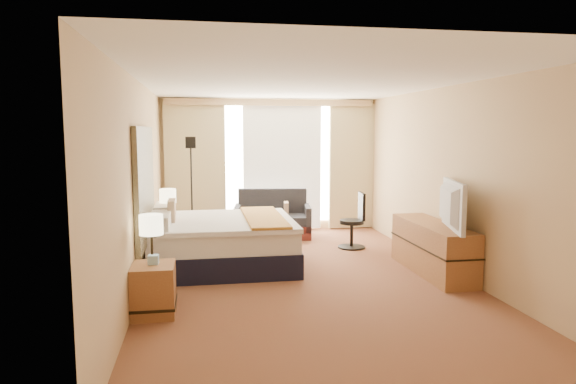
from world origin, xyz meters
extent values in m
cube|color=#581B19|center=(0.00, 0.00, 0.00)|extent=(4.20, 7.00, 0.02)
cube|color=white|center=(0.00, 0.00, 2.60)|extent=(4.20, 7.00, 0.02)
cube|color=tan|center=(0.00, 3.50, 1.30)|extent=(4.20, 0.02, 2.60)
cube|color=tan|center=(0.00, -3.50, 1.30)|extent=(4.20, 0.02, 2.60)
cube|color=tan|center=(-2.10, 0.00, 1.30)|extent=(0.02, 7.00, 2.60)
cube|color=tan|center=(2.10, 0.00, 1.30)|extent=(0.02, 7.00, 2.60)
cube|color=black|center=(-2.06, 0.20, 1.28)|extent=(0.06, 1.85, 1.50)
cube|color=#996537|center=(-1.87, -1.05, 0.28)|extent=(0.45, 0.52, 0.55)
cube|color=#996537|center=(-1.87, 1.45, 0.28)|extent=(0.45, 0.52, 0.55)
cube|color=#996537|center=(1.83, 0.00, 0.35)|extent=(0.50, 1.80, 0.70)
cube|color=silver|center=(0.25, 3.47, 1.32)|extent=(2.30, 0.02, 2.30)
cube|color=#CBBF8F|center=(-1.45, 3.38, 1.27)|extent=(1.15, 0.09, 2.50)
cube|color=#CBBF8F|center=(1.65, 3.38, 1.27)|extent=(0.90, 0.09, 2.50)
cube|color=silver|center=(0.25, 3.43, 1.27)|extent=(1.55, 0.04, 2.50)
cube|color=tan|center=(0.00, 3.34, 2.52)|extent=(4.00, 0.16, 0.12)
cube|color=black|center=(-1.05, 0.85, 0.17)|extent=(2.06, 1.86, 0.34)
cube|color=silver|center=(-1.05, 0.85, 0.49)|extent=(2.01, 1.81, 0.29)
cube|color=silver|center=(-0.97, 0.85, 0.66)|extent=(1.88, 1.88, 0.07)
cube|color=#B86D2A|center=(-0.44, 0.85, 0.71)|extent=(0.54, 1.88, 0.04)
cube|color=silver|center=(-1.90, 0.40, 0.78)|extent=(0.27, 0.76, 0.18)
cube|color=silver|center=(-1.90, 1.30, 0.78)|extent=(0.27, 0.76, 0.18)
cube|color=beige|center=(-1.77, 0.85, 0.82)|extent=(0.10, 0.41, 0.35)
cube|color=#521C17|center=(-0.04, 2.80, 0.13)|extent=(1.50, 0.94, 0.25)
cube|color=#2A292E|center=(-0.04, 2.75, 0.33)|extent=(1.38, 0.78, 0.16)
cube|color=#2A292E|center=(0.00, 3.10, 0.60)|extent=(1.32, 0.32, 0.55)
cube|color=#2A292E|center=(-0.68, 2.89, 0.36)|extent=(0.20, 0.76, 0.45)
cube|color=#2A292E|center=(0.61, 2.71, 0.36)|extent=(0.20, 0.76, 0.45)
cube|color=beige|center=(0.21, 2.71, 0.50)|extent=(0.13, 0.36, 0.32)
cube|color=black|center=(-1.51, 2.30, 0.01)|extent=(0.24, 0.24, 0.03)
cylinder|color=black|center=(-1.51, 2.30, 0.86)|extent=(0.03, 0.03, 1.67)
cube|color=black|center=(-1.51, 2.30, 1.78)|extent=(0.17, 0.17, 0.19)
cylinder|color=black|center=(1.16, 1.66, 0.01)|extent=(0.46, 0.46, 0.03)
cylinder|color=black|center=(1.16, 1.66, 0.24)|extent=(0.06, 0.06, 0.41)
cylinder|color=black|center=(1.16, 1.66, 0.45)|extent=(0.40, 0.40, 0.06)
cube|color=black|center=(1.32, 1.64, 0.72)|extent=(0.08, 0.37, 0.46)
cube|color=black|center=(-1.88, -0.99, 0.57)|extent=(0.09, 0.09, 0.04)
cylinder|color=black|center=(-1.88, -0.99, 0.75)|extent=(0.03, 0.03, 0.32)
cylinder|color=#FFF3BF|center=(-1.88, -0.99, 0.98)|extent=(0.25, 0.25, 0.22)
cube|color=black|center=(-1.86, 1.50, 0.57)|extent=(0.09, 0.09, 0.04)
cylinder|color=black|center=(-1.86, 1.50, 0.74)|extent=(0.03, 0.03, 0.32)
cylinder|color=#FFF3BF|center=(-1.86, 1.50, 0.98)|extent=(0.25, 0.25, 0.22)
cube|color=#8BB5D7|center=(-1.87, -1.02, 0.60)|extent=(0.11, 0.11, 0.10)
cube|color=black|center=(-1.73, 1.33, 0.58)|extent=(0.20, 0.18, 0.07)
imported|color=black|center=(1.78, -0.41, 1.02)|extent=(0.42, 1.11, 0.64)
camera|label=1|loc=(-1.34, -6.58, 1.97)|focal=32.00mm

